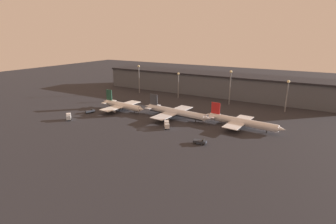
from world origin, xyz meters
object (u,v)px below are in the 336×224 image
object	(u,v)px
service_vehicle_1	(200,142)
airplane_2	(241,122)
service_vehicle_3	(69,117)
airplane_0	(122,106)
airplane_1	(175,112)
service_vehicle_2	(90,111)
service_vehicle_0	(167,125)

from	to	relation	value
service_vehicle_1	airplane_2	bearing A→B (deg)	64.41
service_vehicle_3	airplane_0	bearing A→B (deg)	108.73
airplane_0	airplane_1	bearing A→B (deg)	9.93
service_vehicle_1	service_vehicle_2	distance (m)	81.41
service_vehicle_0	service_vehicle_3	distance (m)	59.15
airplane_2	service_vehicle_2	distance (m)	93.11
airplane_0	service_vehicle_0	distance (m)	45.60
service_vehicle_3	airplane_2	bearing A→B (deg)	64.69
service_vehicle_1	service_vehicle_3	world-z (taller)	service_vehicle_3
service_vehicle_0	airplane_0	bearing A→B (deg)	-145.93
service_vehicle_0	service_vehicle_2	distance (m)	56.97
airplane_1	service_vehicle_0	distance (m)	19.23
service_vehicle_0	service_vehicle_3	world-z (taller)	service_vehicle_0
airplane_1	service_vehicle_1	xyz separation A→B (m)	(28.99, -28.81, -2.29)
airplane_2	service_vehicle_0	size ratio (longest dim) A/B	8.05
airplane_0	service_vehicle_2	size ratio (longest dim) A/B	5.76
airplane_0	airplane_1	world-z (taller)	airplane_0
service_vehicle_3	service_vehicle_1	bearing A→B (deg)	46.65
airplane_0	service_vehicle_1	world-z (taller)	airplane_0
airplane_0	airplane_2	size ratio (longest dim) A/B	0.83
service_vehicle_2	airplane_2	bearing A→B (deg)	-58.17
airplane_1	service_vehicle_1	bearing A→B (deg)	-39.87
airplane_2	service_vehicle_3	size ratio (longest dim) A/B	8.68
airplane_1	service_vehicle_0	xyz separation A→B (m)	(5.23, -18.46, -1.38)
service_vehicle_0	service_vehicle_1	size ratio (longest dim) A/B	0.89
service_vehicle_2	airplane_1	bearing A→B (deg)	-51.56
airplane_1	service_vehicle_0	size ratio (longest dim) A/B	8.53
airplane_2	service_vehicle_0	xyz separation A→B (m)	(-33.81, -20.86, -1.15)
service_vehicle_2	service_vehicle_3	size ratio (longest dim) A/B	1.26
service_vehicle_1	airplane_0	bearing A→B (deg)	151.34
airplane_2	airplane_0	bearing A→B (deg)	-170.81
service_vehicle_1	service_vehicle_2	world-z (taller)	service_vehicle_1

